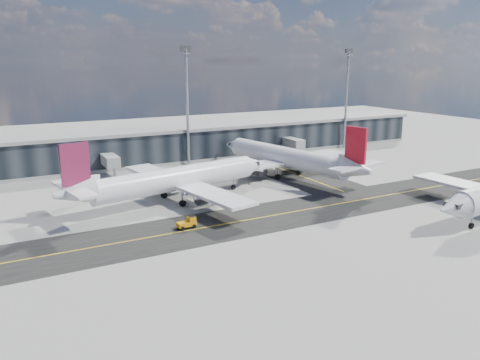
{
  "coord_description": "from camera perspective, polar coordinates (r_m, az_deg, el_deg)",
  "views": [
    {
      "loc": [
        -42.72,
        -59.76,
        25.43
      ],
      "look_at": [
        -5.17,
        10.81,
        5.0
      ],
      "focal_mm": 35.0,
      "sensor_mm": 36.0,
      "label": 1
    }
  ],
  "objects": [
    {
      "name": "floodlight_masts",
      "position": [
        116.33,
        -6.46,
        9.4
      ],
      "size": [
        102.5,
        0.7,
        28.9
      ],
      "color": "gray",
      "rests_on": "ground"
    },
    {
      "name": "terminal_concourse",
      "position": [
        124.25,
        -7.48,
        4.33
      ],
      "size": [
        152.0,
        19.8,
        8.8
      ],
      "color": "black",
      "rests_on": "ground"
    },
    {
      "name": "airliner_af",
      "position": [
        86.62,
        -8.0,
        0.07
      ],
      "size": [
        43.76,
        37.52,
        13.0
      ],
      "rotation": [
        0.0,
        0.0,
        -1.38
      ],
      "color": "white",
      "rests_on": "ground"
    },
    {
      "name": "taxiway_lanes",
      "position": [
        88.26,
        5.24,
        -2.46
      ],
      "size": [
        180.0,
        63.0,
        0.03
      ],
      "color": "black",
      "rests_on": "ground"
    },
    {
      "name": "baggage_tug",
      "position": [
        73.77,
        -6.36,
        -5.15
      ],
      "size": [
        3.07,
        1.73,
        1.86
      ],
      "rotation": [
        0.0,
        0.0,
        -1.5
      ],
      "color": "orange",
      "rests_on": "ground"
    },
    {
      "name": "service_van",
      "position": [
        124.12,
        3.39,
        2.88
      ],
      "size": [
        5.66,
        6.38,
        1.64
      ],
      "primitive_type": "imported",
      "rotation": [
        0.0,
        0.0,
        0.63
      ],
      "color": "white",
      "rests_on": "ground"
    },
    {
      "name": "airliner_redtail",
      "position": [
        105.03,
        5.82,
        2.71
      ],
      "size": [
        38.35,
        44.72,
        13.29
      ],
      "rotation": [
        0.0,
        0.0,
        0.19
      ],
      "color": "white",
      "rests_on": "ground"
    },
    {
      "name": "ground",
      "position": [
        77.73,
        7.15,
        -4.88
      ],
      "size": [
        300.0,
        300.0,
        0.0
      ],
      "primitive_type": "plane",
      "color": "gray",
      "rests_on": "ground"
    }
  ]
}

